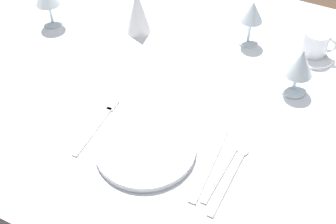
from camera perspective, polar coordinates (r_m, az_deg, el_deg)
ground_plane at (r=1.80m, az=1.91°, el=-13.99°), size 6.00×6.00×0.00m
dining_table at (r=1.27m, az=2.63°, el=0.81°), size 1.80×1.11×0.74m
dinner_plate at (r=1.05m, az=-2.90°, el=-4.70°), size 0.24×0.24×0.02m
fork_outer at (r=1.12m, az=-9.03°, el=-1.50°), size 0.03×0.20×0.00m
dinner_knife at (r=1.03m, az=5.30°, el=-7.03°), size 0.03×0.23×0.00m
spoon_soup at (r=1.04m, az=7.66°, el=-6.43°), size 0.03×0.20×0.01m
spoon_dessert at (r=1.03m, az=8.54°, el=-7.37°), size 0.03×0.22×0.01m
saucer_left at (r=1.37m, az=18.18°, el=7.18°), size 0.13×0.13×0.01m
coffee_cup_left at (r=1.35m, az=18.66°, el=8.52°), size 0.10×0.07×0.07m
wine_glass_centre at (r=1.32m, az=10.86°, el=12.39°), size 0.07×0.07×0.14m
wine_glass_left at (r=1.18m, az=16.77°, el=5.94°), size 0.08×0.08×0.14m
napkin_folded at (r=1.36m, az=-3.95°, el=12.89°), size 0.08×0.08×0.15m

